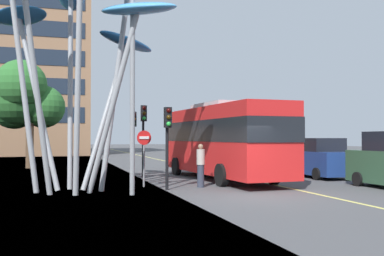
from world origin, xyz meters
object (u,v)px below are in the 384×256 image
object	(u,v)px
red_bus	(221,138)
car_parked_mid	(318,159)
car_parked_far	(269,153)
pedestrian	(201,165)
leaf_sculpture	(78,6)
street_lamp	(142,54)
traffic_light_kerb_near	(168,130)
traffic_light_kerb_far	(144,125)
traffic_light_island_mid	(133,129)
no_entry_sign	(144,149)

from	to	relation	value
red_bus	car_parked_mid	size ratio (longest dim) A/B	2.43
car_parked_far	pedestrian	world-z (taller)	car_parked_far
leaf_sculpture	car_parked_mid	world-z (taller)	leaf_sculpture
street_lamp	pedestrian	world-z (taller)	street_lamp
traffic_light_kerb_near	car_parked_mid	xyz separation A→B (m)	(8.83, 3.33, -1.40)
traffic_light_kerb_near	street_lamp	distance (m)	3.18
traffic_light_kerb_far	traffic_light_island_mid	size ratio (longest dim) A/B	1.07
leaf_sculpture	traffic_light_island_mid	world-z (taller)	leaf_sculpture
traffic_light_kerb_far	pedestrian	xyz separation A→B (m)	(1.53, -4.61, -1.76)
car_parked_mid	pedestrian	world-z (taller)	car_parked_mid
traffic_light_kerb_near	traffic_light_kerb_far	bearing A→B (deg)	89.74
red_bus	car_parked_far	world-z (taller)	red_bus
leaf_sculpture	pedestrian	xyz separation A→B (m)	(4.98, 0.22, -6.16)
no_entry_sign	traffic_light_kerb_far	bearing A→B (deg)	79.71
red_bus	traffic_light_kerb_far	world-z (taller)	red_bus
traffic_light_island_mid	pedestrian	bearing A→B (deg)	-75.03
car_parked_mid	car_parked_far	distance (m)	6.37
car_parked_far	no_entry_sign	xyz separation A→B (m)	(-9.85, -8.26, 0.54)
traffic_light_island_mid	pedestrian	xyz separation A→B (m)	(1.73, -6.48, -1.60)
red_bus	street_lamp	size ratio (longest dim) A/B	1.32
red_bus	traffic_light_island_mid	size ratio (longest dim) A/B	3.08
car_parked_mid	street_lamp	xyz separation A→B (m)	(-10.06, -4.38, 4.13)
pedestrian	traffic_light_kerb_far	bearing A→B (deg)	108.38
leaf_sculpture	traffic_light_island_mid	bearing A→B (deg)	64.17
leaf_sculpture	traffic_light_island_mid	size ratio (longest dim) A/B	2.58
traffic_light_island_mid	street_lamp	world-z (taller)	street_lamp
car_parked_mid	pedestrian	distance (m)	7.76
red_bus	traffic_light_kerb_near	distance (m)	5.07
traffic_light_kerb_near	pedestrian	bearing A→B (deg)	21.59
leaf_sculpture	traffic_light_kerb_near	xyz separation A→B (m)	(3.42, -0.40, -4.71)
leaf_sculpture	traffic_light_kerb_far	xyz separation A→B (m)	(3.44, 4.83, -4.41)
car_parked_mid	street_lamp	distance (m)	11.73
pedestrian	car_parked_far	bearing A→B (deg)	49.93
car_parked_far	car_parked_mid	bearing A→B (deg)	-93.16
red_bus	leaf_sculpture	size ratio (longest dim) A/B	1.19
leaf_sculpture	pedestrian	size ratio (longest dim) A/B	4.96
leaf_sculpture	no_entry_sign	xyz separation A→B (m)	(2.75, 1.02, -5.49)
pedestrian	no_entry_sign	xyz separation A→B (m)	(-2.22, 0.80, 0.67)
traffic_light_island_mid	traffic_light_kerb_near	bearing A→B (deg)	-88.57
traffic_light_kerb_near	car_parked_far	bearing A→B (deg)	46.52
traffic_light_island_mid	car_parked_mid	world-z (taller)	traffic_light_island_mid
street_lamp	pedestrian	xyz separation A→B (m)	(2.78, 1.67, -4.19)
traffic_light_island_mid	car_parked_far	distance (m)	9.82
traffic_light_kerb_near	pedestrian	xyz separation A→B (m)	(1.56, 0.62, -1.45)
street_lamp	leaf_sculpture	bearing A→B (deg)	146.38
traffic_light_kerb_far	street_lamp	distance (m)	6.86
traffic_light_kerb_far	no_entry_sign	size ratio (longest dim) A/B	1.56
red_bus	street_lamp	distance (m)	7.34
red_bus	traffic_light_kerb_near	xyz separation A→B (m)	(-3.57, -3.59, 0.31)
leaf_sculpture	no_entry_sign	bearing A→B (deg)	20.35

